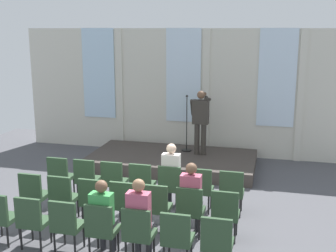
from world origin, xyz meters
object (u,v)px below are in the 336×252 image
at_px(chair_r0_c3, 142,182).
at_px(chair_r1_c2, 93,198).
at_px(chair_r0_c4, 171,184).
at_px(audience_r0_c4, 172,172).
at_px(chair_r0_c2, 114,179).
at_px(audience_r1_c5, 191,195).
at_px(chair_r1_c5, 190,208).
at_px(chair_r2_c0, 0,215).
at_px(speaker, 201,118).
at_px(chair_r0_c6, 232,190).
at_px(chair_r1_c3, 124,201).
at_px(chair_r1_c4, 157,205).
at_px(chair_r1_c6, 225,212).
at_px(chair_r2_c4, 138,231).
at_px(mic_stand, 187,139).
at_px(chair_r0_c1, 87,177).
at_px(chair_r2_c6, 217,240).
at_px(chair_r2_c3, 101,227).
at_px(chair_r2_c5, 177,236).
at_px(chair_r0_c5, 201,187).
at_px(chair_r1_c0, 34,192).
at_px(chair_r0_c0, 60,174).
at_px(audience_r2_c4, 140,216).
at_px(chair_r2_c1, 32,219).
at_px(audience_r2_c3, 103,214).

bearing_deg(chair_r0_c3, chair_r1_c2, -119.99).
distance_m(chair_r0_c4, audience_r0_c4, 0.24).
distance_m(chair_r0_c2, audience_r1_c5, 2.10).
xyz_separation_m(chair_r1_c5, audience_r1_c5, (-0.00, 0.08, 0.21)).
relative_size(chair_r0_c2, audience_r0_c4, 0.69).
bearing_deg(chair_r2_c0, chair_r0_c3, 49.12).
xyz_separation_m(speaker, chair_r0_c3, (-0.70, -2.95, -0.78)).
xyz_separation_m(chair_r0_c6, chair_r2_c0, (-3.69, -2.13, 0.00)).
bearing_deg(audience_r0_c4, speaker, 88.20).
relative_size(chair_r1_c3, chair_r1_c4, 1.00).
distance_m(chair_r1_c6, chair_r2_c4, 1.63).
distance_m(mic_stand, audience_r0_c4, 3.14).
bearing_deg(chair_r0_c1, chair_r2_c6, -34.73).
height_order(chair_r1_c5, chair_r2_c3, same).
xyz_separation_m(chair_r1_c6, chair_r2_c5, (-0.61, -1.06, 0.00)).
bearing_deg(chair_r2_c4, chair_r1_c6, 40.90).
height_order(chair_r0_c1, audience_r0_c4, audience_r0_c4).
xyz_separation_m(chair_r0_c5, chair_r2_c3, (-1.23, -2.13, 0.00)).
bearing_deg(audience_r1_c5, chair_r1_c2, -177.52).
height_order(chair_r0_c2, audience_r0_c4, audience_r0_c4).
relative_size(chair_r0_c5, audience_r1_c5, 0.70).
height_order(mic_stand, chair_r1_c0, mic_stand).
xyz_separation_m(chair_r0_c1, chair_r0_c6, (3.07, 0.00, 0.00)).
distance_m(speaker, chair_r1_c5, 4.12).
relative_size(chair_r1_c3, chair_r2_c3, 1.00).
distance_m(mic_stand, chair_r0_c5, 3.34).
relative_size(chair_r0_c5, chair_r2_c6, 1.00).
xyz_separation_m(chair_r0_c0, chair_r2_c6, (3.69, -2.13, 0.00)).
height_order(chair_r0_c1, chair_r1_c2, same).
xyz_separation_m(chair_r0_c2, chair_r1_c5, (1.84, -1.06, 0.00)).
height_order(chair_r0_c0, chair_r0_c5, same).
bearing_deg(chair_r2_c0, audience_r2_c4, 1.83).
relative_size(chair_r0_c4, chair_r2_c0, 1.00).
height_order(chair_r0_c2, chair_r1_c2, same).
relative_size(chair_r1_c4, chair_r2_c5, 1.00).
height_order(chair_r0_c5, chair_r2_c1, same).
distance_m(speaker, audience_r2_c4, 5.03).
distance_m(audience_r1_c5, chair_r1_c6, 0.65).
bearing_deg(chair_r1_c5, chair_r1_c6, 0.00).
bearing_deg(chair_r2_c0, chair_r0_c6, 30.01).
height_order(chair_r2_c0, chair_r2_c5, same).
relative_size(audience_r2_c3, audience_r2_c4, 0.95).
bearing_deg(chair_r1_c2, mic_stand, 78.11).
distance_m(audience_r2_c4, chair_r2_c6, 1.25).
xyz_separation_m(mic_stand, chair_r2_c1, (-1.51, -5.33, -0.12)).
bearing_deg(chair_r0_c3, audience_r0_c4, 7.30).
relative_size(chair_r1_c4, chair_r2_c0, 1.00).
distance_m(mic_stand, chair_r2_c4, 5.34).
bearing_deg(chair_r2_c6, chair_r0_c1, 145.27).
distance_m(chair_r0_c4, chair_r2_c1, 2.82).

